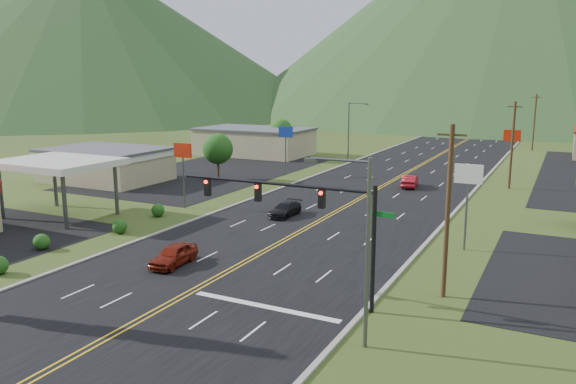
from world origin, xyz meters
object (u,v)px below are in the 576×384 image
at_px(car_red_near, 174,255).
at_px(car_red_far, 410,181).
at_px(streetlight_west, 351,126).
at_px(traffic_signal, 305,209).
at_px(streetlight_east, 361,240).
at_px(car_dark_mid, 285,210).
at_px(gas_canopy, 57,164).

relative_size(car_red_near, car_red_far, 0.96).
bearing_deg(streetlight_west, traffic_signal, -72.03).
distance_m(streetlight_east, streetlight_west, 64.21).
bearing_deg(car_dark_mid, car_red_near, -91.31).
xyz_separation_m(traffic_signal, car_red_far, (-3.41, 36.55, -4.61)).
relative_size(traffic_signal, streetlight_east, 1.46).
xyz_separation_m(traffic_signal, streetlight_east, (4.70, -4.00, -0.15)).
bearing_deg(streetlight_east, car_red_near, 160.15).
relative_size(gas_canopy, car_red_far, 2.30).
xyz_separation_m(streetlight_west, car_red_near, (7.70, -54.53, -4.47)).
bearing_deg(streetlight_east, car_red_far, 101.31).
xyz_separation_m(gas_canopy, car_dark_mid, (18.43, 9.34, -4.25)).
distance_m(streetlight_west, gas_canopy, 49.10).
relative_size(gas_canopy, car_red_near, 2.40).
distance_m(gas_canopy, car_red_near, 19.62).
height_order(traffic_signal, streetlight_east, streetlight_east).
bearing_deg(car_dark_mid, streetlight_east, -55.21).
distance_m(streetlight_east, gas_canopy, 35.28).
bearing_deg(car_red_far, streetlight_east, 94.01).
bearing_deg(car_red_near, streetlight_west, 93.96).
relative_size(traffic_signal, car_red_far, 3.02).
bearing_deg(streetlight_east, traffic_signal, 139.61).
relative_size(streetlight_west, car_red_far, 2.07).
bearing_deg(gas_canopy, traffic_signal, -15.70).
bearing_deg(streetlight_east, streetlight_west, 110.86).
xyz_separation_m(traffic_signal, car_dark_mid, (-10.05, 17.35, -4.70)).
distance_m(traffic_signal, car_dark_mid, 20.60).
distance_m(traffic_signal, gas_canopy, 29.59).
distance_m(traffic_signal, car_red_near, 11.53).
distance_m(streetlight_west, car_red_near, 55.25).
bearing_deg(car_red_far, car_dark_mid, 63.62).
distance_m(streetlight_west, car_dark_mid, 39.76).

